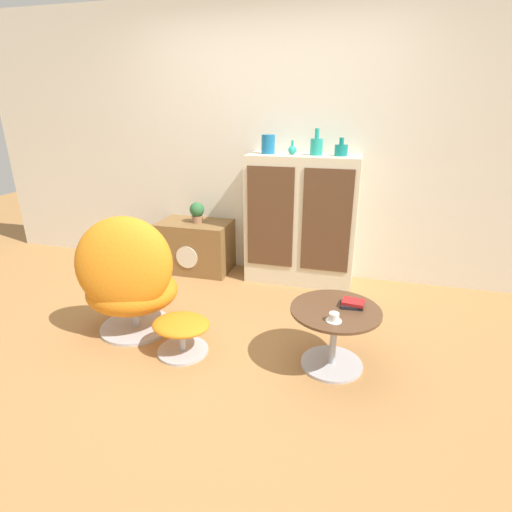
# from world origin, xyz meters

# --- Properties ---
(ground_plane) EXTENTS (12.00, 12.00, 0.00)m
(ground_plane) POSITION_xyz_m (0.00, 0.00, 0.00)
(ground_plane) COLOR #A87542
(wall_back) EXTENTS (6.40, 0.06, 2.60)m
(wall_back) POSITION_xyz_m (0.00, 1.63, 1.30)
(wall_back) COLOR silver
(wall_back) RESTS_ON ground_plane
(sideboard) EXTENTS (1.04, 0.41, 1.24)m
(sideboard) POSITION_xyz_m (0.35, 1.40, 0.62)
(sideboard) COLOR beige
(sideboard) RESTS_ON ground_plane
(tv_console) EXTENTS (0.74, 0.47, 0.53)m
(tv_console) POSITION_xyz_m (-0.75, 1.37, 0.26)
(tv_console) COLOR brown
(tv_console) RESTS_ON ground_plane
(egg_chair) EXTENTS (0.85, 0.82, 0.96)m
(egg_chair) POSITION_xyz_m (-0.72, 0.06, 0.45)
(egg_chair) COLOR #B7B7BC
(egg_chair) RESTS_ON ground_plane
(ottoman) EXTENTS (0.41, 0.36, 0.27)m
(ottoman) POSITION_xyz_m (-0.24, -0.09, 0.18)
(ottoman) COLOR #B7B7BC
(ottoman) RESTS_ON ground_plane
(coffee_table) EXTENTS (0.58, 0.58, 0.43)m
(coffee_table) POSITION_xyz_m (0.80, 0.04, 0.27)
(coffee_table) COLOR #B7B7BC
(coffee_table) RESTS_ON ground_plane
(vase_leftmost) EXTENTS (0.12, 0.12, 0.17)m
(vase_leftmost) POSITION_xyz_m (0.01, 1.40, 1.32)
(vase_leftmost) COLOR #196699
(vase_leftmost) RESTS_ON sideboard
(vase_inner_left) EXTENTS (0.08, 0.08, 0.12)m
(vase_inner_left) POSITION_xyz_m (0.24, 1.40, 1.28)
(vase_inner_left) COLOR teal
(vase_inner_left) RESTS_ON sideboard
(vase_inner_right) EXTENTS (0.11, 0.11, 0.23)m
(vase_inner_right) POSITION_xyz_m (0.46, 1.40, 1.32)
(vase_inner_right) COLOR teal
(vase_inner_right) RESTS_ON sideboard
(vase_rightmost) EXTENTS (0.12, 0.12, 0.16)m
(vase_rightmost) POSITION_xyz_m (0.68, 1.40, 1.29)
(vase_rightmost) COLOR #147A75
(vase_rightmost) RESTS_ON sideboard
(potted_plant) EXTENTS (0.15, 0.15, 0.21)m
(potted_plant) POSITION_xyz_m (-0.72, 1.37, 0.64)
(potted_plant) COLOR #996B4C
(potted_plant) RESTS_ON tv_console
(teacup) EXTENTS (0.10, 0.10, 0.06)m
(teacup) POSITION_xyz_m (0.80, -0.13, 0.45)
(teacup) COLOR white
(teacup) RESTS_ON coffee_table
(book_stack) EXTENTS (0.16, 0.12, 0.04)m
(book_stack) POSITION_xyz_m (0.90, 0.10, 0.45)
(book_stack) COLOR black
(book_stack) RESTS_ON coffee_table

